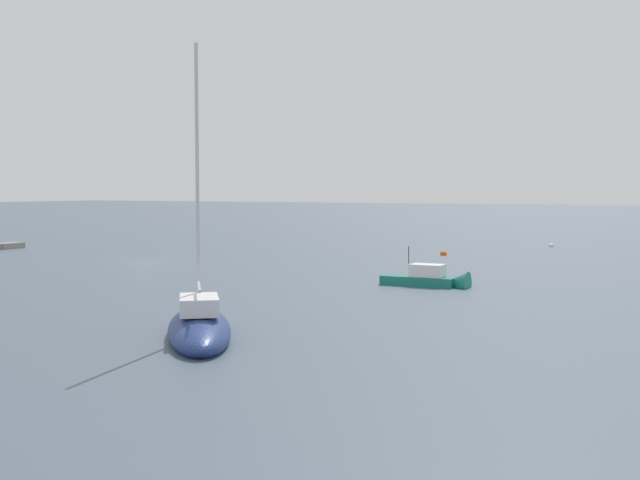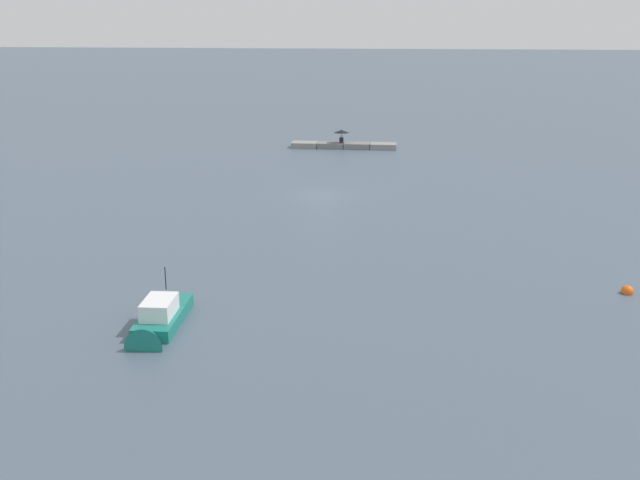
# 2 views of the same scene
# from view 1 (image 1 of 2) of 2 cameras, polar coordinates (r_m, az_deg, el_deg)

# --- Properties ---
(ground_plane) EXTENTS (500.00, 500.00, 0.00)m
(ground_plane) POSITION_cam_1_polar(r_m,az_deg,el_deg) (62.95, -12.78, -1.52)
(ground_plane) COLOR #475666
(sailboat_navy_near) EXTENTS (7.98, 7.00, 11.65)m
(sailboat_navy_near) POSITION_cam_1_polar(r_m,az_deg,el_deg) (30.09, -8.87, -6.36)
(sailboat_navy_near) COLOR navy
(sailboat_navy_near) RESTS_ON ground_plane
(motorboat_teal_mid) EXTENTS (1.76, 5.21, 2.89)m
(motorboat_teal_mid) POSITION_cam_1_polar(r_m,az_deg,el_deg) (45.93, 8.28, -3.00)
(motorboat_teal_mid) COLOR #197266
(motorboat_teal_mid) RESTS_ON ground_plane
(mooring_buoy_near) EXTENTS (0.56, 0.56, 0.56)m
(mooring_buoy_near) POSITION_cam_1_polar(r_m,az_deg,el_deg) (79.74, 16.61, -0.42)
(mooring_buoy_near) COLOR white
(mooring_buoy_near) RESTS_ON ground_plane
(mooring_buoy_mid) EXTENTS (0.59, 0.59, 0.59)m
(mooring_buoy_mid) POSITION_cam_1_polar(r_m,az_deg,el_deg) (67.67, 9.06, -1.02)
(mooring_buoy_mid) COLOR #EA5914
(mooring_buoy_mid) RESTS_ON ground_plane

